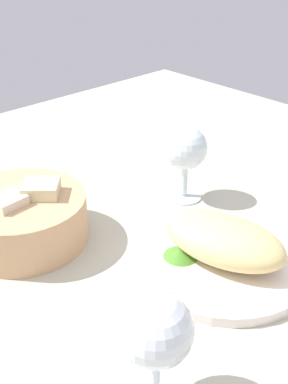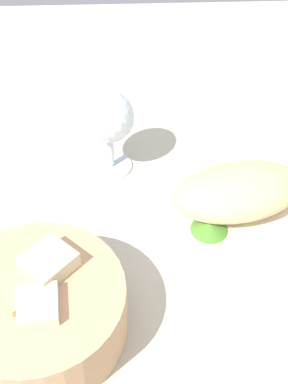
# 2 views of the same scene
# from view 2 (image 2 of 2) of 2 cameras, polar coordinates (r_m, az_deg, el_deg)

# --- Properties ---
(ground_plane) EXTENTS (1.40, 1.40, 0.02)m
(ground_plane) POSITION_cam_2_polar(r_m,az_deg,el_deg) (0.65, 9.35, -8.55)
(ground_plane) COLOR #B6B29B
(plate) EXTENTS (0.23, 0.23, 0.01)m
(plate) POSITION_cam_2_polar(r_m,az_deg,el_deg) (0.69, 9.75, -1.93)
(plate) COLOR white
(plate) RESTS_ON ground_plane
(omelette) EXTENTS (0.18, 0.13, 0.06)m
(omelette) POSITION_cam_2_polar(r_m,az_deg,el_deg) (0.67, 10.11, 0.10)
(omelette) COLOR #E3C67F
(omelette) RESTS_ON plate
(lettuce_garnish) EXTENTS (0.05, 0.05, 0.01)m
(lettuce_garnish) POSITION_cam_2_polar(r_m,az_deg,el_deg) (0.65, 7.08, -3.65)
(lettuce_garnish) COLOR #478529
(lettuce_garnish) RESTS_ON plate
(bread_basket) EXTENTS (0.18, 0.18, 0.09)m
(bread_basket) POSITION_cam_2_polar(r_m,az_deg,el_deg) (0.57, -11.33, -12.22)
(bread_basket) COLOR tan
(bread_basket) RESTS_ON ground_plane
(wine_glass_near) EXTENTS (0.07, 0.07, 0.12)m
(wine_glass_near) POSITION_cam_2_polar(r_m,az_deg,el_deg) (0.70, -3.85, 7.73)
(wine_glass_near) COLOR silver
(wine_glass_near) RESTS_ON ground_plane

